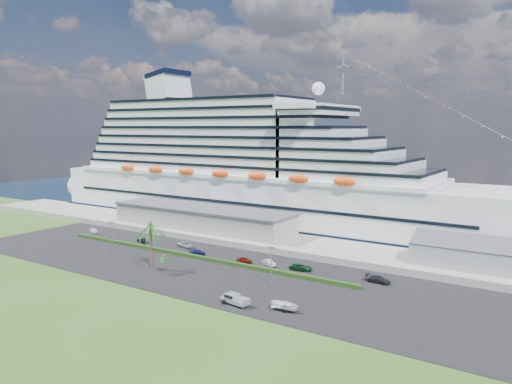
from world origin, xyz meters
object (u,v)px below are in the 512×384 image
Objects in this scene: pickup_truck at (235,299)px; boat_trailer at (284,304)px; cruise_ship at (254,174)px; parked_car_3 at (197,252)px.

boat_trailer is (9.08, 2.41, 0.05)m from pickup_truck.
cruise_ship is 42.77× the size of parked_car_3.
parked_car_3 is at bearing -74.46° from cruise_ship.
boat_trailer is at bearing -52.66° from cruise_ship.
cruise_ship is 32.57× the size of pickup_truck.
cruise_ship is at bearing 121.13° from pickup_truck.
pickup_truck is at bearing -58.87° from cruise_ship.
parked_car_3 is (12.50, -44.94, -15.93)m from cruise_ship.
parked_car_3 is at bearing 150.73° from boat_trailer.
boat_trailer is (50.55, -66.27, -15.44)m from cruise_ship.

